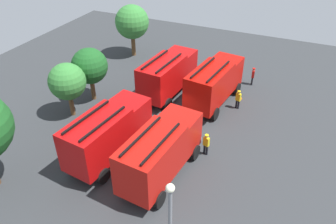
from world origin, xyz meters
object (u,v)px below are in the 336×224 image
(firefighter_0, at_px, (238,99))
(tree_3, at_px, (132,22))
(firefighter_1, at_px, (253,75))
(tree_2, at_px, (90,66))
(traffic_cone_2, at_px, (174,129))
(fire_truck_2, at_px, (108,132))
(traffic_cone_1, at_px, (192,96))
(traffic_cone_0, at_px, (240,95))
(fire_truck_0, at_px, (161,151))
(fire_truck_3, at_px, (168,74))
(fire_truck_1, at_px, (215,82))
(tree_1, at_px, (67,82))
(firefighter_2, at_px, (206,143))

(firefighter_0, height_order, tree_3, tree_3)
(firefighter_1, xyz_separation_m, tree_2, (-8.56, 12.56, 2.28))
(traffic_cone_2, bearing_deg, fire_truck_2, 145.53)
(firefighter_0, distance_m, traffic_cone_1, 4.18)
(firefighter_0, relative_size, traffic_cone_0, 2.47)
(fire_truck_0, xyz_separation_m, tree_3, (16.39, 11.20, 1.72))
(fire_truck_3, distance_m, traffic_cone_2, 6.16)
(tree_2, bearing_deg, traffic_cone_1, -66.84)
(fire_truck_2, xyz_separation_m, fire_truck_3, (9.56, -0.18, 0.00))
(fire_truck_1, height_order, tree_1, tree_1)
(traffic_cone_1, xyz_separation_m, traffic_cone_2, (-5.17, -0.50, -0.01))
(fire_truck_0, height_order, fire_truck_2, same)
(fire_truck_0, height_order, traffic_cone_1, fire_truck_0)
(firefighter_1, bearing_deg, firefighter_2, 77.07)
(firefighter_1, xyz_separation_m, traffic_cone_1, (-5.06, 4.36, -0.64))
(firefighter_0, xyz_separation_m, tree_2, (-3.81, 12.33, 2.31))
(firefighter_1, relative_size, firefighter_2, 1.02)
(tree_3, bearing_deg, fire_truck_1, -118.57)
(fire_truck_0, distance_m, firefighter_1, 15.25)
(firefighter_2, distance_m, tree_2, 12.39)
(tree_1, relative_size, traffic_cone_2, 6.93)
(firefighter_0, relative_size, tree_3, 0.30)
(fire_truck_0, bearing_deg, tree_1, 75.75)
(fire_truck_3, relative_size, tree_2, 1.52)
(fire_truck_2, relative_size, fire_truck_3, 1.01)
(fire_truck_3, bearing_deg, fire_truck_2, -175.97)
(fire_truck_0, distance_m, firefighter_0, 10.57)
(tree_1, xyz_separation_m, tree_2, (2.86, -0.14, 0.13))
(traffic_cone_1, relative_size, traffic_cone_2, 1.03)
(tree_1, relative_size, traffic_cone_1, 6.72)
(fire_truck_3, xyz_separation_m, tree_1, (-6.34, 5.99, 0.99))
(fire_truck_0, distance_m, firefighter_2, 4.02)
(fire_truck_1, height_order, traffic_cone_0, fire_truck_1)
(fire_truck_0, xyz_separation_m, fire_truck_1, (10.09, -0.36, 0.00))
(fire_truck_1, distance_m, fire_truck_3, 4.30)
(traffic_cone_0, bearing_deg, tree_1, 124.06)
(fire_truck_1, height_order, traffic_cone_2, fire_truck_1)
(fire_truck_3, relative_size, traffic_cone_1, 10.62)
(fire_truck_0, distance_m, traffic_cone_1, 10.18)
(firefighter_0, bearing_deg, firefighter_1, 16.55)
(traffic_cone_1, distance_m, traffic_cone_2, 5.20)
(firefighter_1, height_order, traffic_cone_2, firefighter_1)
(fire_truck_1, height_order, firefighter_1, fire_truck_1)
(tree_2, bearing_deg, traffic_cone_0, -65.87)
(firefighter_1, bearing_deg, tree_1, 32.93)
(firefighter_2, height_order, traffic_cone_0, firefighter_2)
(traffic_cone_2, bearing_deg, tree_3, 40.95)
(fire_truck_2, bearing_deg, firefighter_0, -27.46)
(traffic_cone_2, bearing_deg, firefighter_0, -33.47)
(firefighter_0, bearing_deg, tree_1, 137.59)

